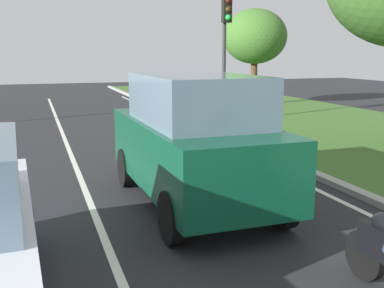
% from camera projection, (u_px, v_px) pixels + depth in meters
% --- Properties ---
extents(ground_plane, '(60.00, 60.00, 0.00)m').
position_uv_depth(ground_plane, '(98.00, 153.00, 12.39)').
color(ground_plane, '#262628').
extents(lane_line_center, '(0.12, 32.00, 0.01)m').
position_uv_depth(lane_line_center, '(71.00, 155.00, 12.16)').
color(lane_line_center, silver).
rests_on(lane_line_center, ground).
extents(lane_line_right_edge, '(0.12, 32.00, 0.01)m').
position_uv_depth(lane_line_right_edge, '(223.00, 145.00, 13.53)').
color(lane_line_right_edge, silver).
rests_on(lane_line_right_edge, ground).
extents(grass_verge_right, '(9.00, 48.00, 0.06)m').
position_uv_depth(grass_verge_right, '(362.00, 134.00, 15.08)').
color(grass_verge_right, '#3D6628').
rests_on(grass_verge_right, ground).
extents(curb_right, '(0.24, 48.00, 0.12)m').
position_uv_depth(curb_right, '(238.00, 142.00, 13.68)').
color(curb_right, '#9E9B93').
rests_on(curb_right, ground).
extents(car_suv_ahead, '(2.03, 4.53, 2.28)m').
position_uv_depth(car_suv_ahead, '(194.00, 140.00, 7.97)').
color(car_suv_ahead, '#0C472D').
rests_on(car_suv_ahead, ground).
extents(traffic_light_near_right, '(0.32, 0.50, 4.70)m').
position_uv_depth(traffic_light_near_right, '(225.00, 35.00, 16.79)').
color(traffic_light_near_right, '#2D2D2D').
rests_on(traffic_light_near_right, ground).
extents(tree_roadside_far, '(3.11, 3.11, 4.74)m').
position_uv_depth(tree_roadside_far, '(255.00, 37.00, 22.58)').
color(tree_roadside_far, '#4C331E').
rests_on(tree_roadside_far, ground).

